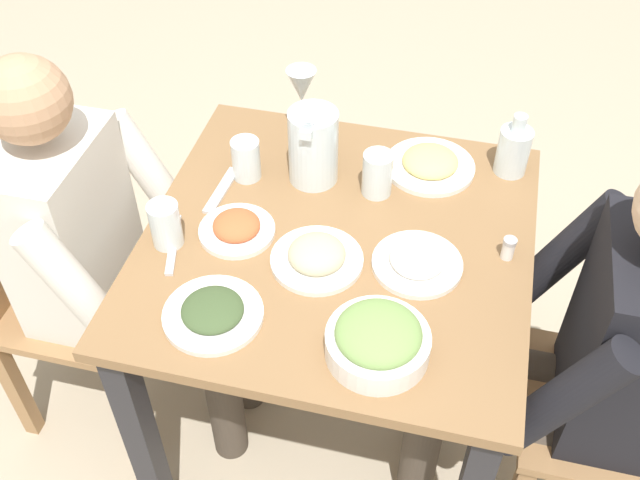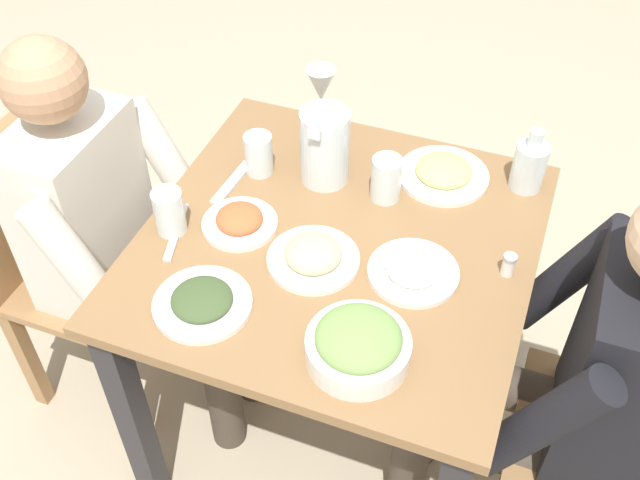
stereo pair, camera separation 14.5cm
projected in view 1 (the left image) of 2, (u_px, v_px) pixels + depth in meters
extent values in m
plane|color=tan|center=(333.00, 417.00, 2.22)|extent=(8.00, 8.00, 0.00)
cube|color=olive|center=(337.00, 243.00, 1.70)|extent=(0.87, 0.87, 0.03)
cube|color=#232328|center=(493.00, 266.00, 2.17)|extent=(0.06, 0.06, 0.72)
cube|color=#232328|center=(142.00, 438.00, 1.77)|extent=(0.06, 0.06, 0.72)
cube|color=#232328|center=(242.00, 223.00, 2.30)|extent=(0.06, 0.06, 0.72)
cube|color=#997047|center=(520.00, 392.00, 2.04)|extent=(0.04, 0.04, 0.42)
cube|color=#997047|center=(609.00, 412.00, 1.73)|extent=(0.40, 0.40, 0.03)
cube|color=#997047|center=(73.00, 295.00, 2.28)|extent=(0.04, 0.04, 0.42)
cube|color=#997047|center=(15.00, 386.00, 2.05)|extent=(0.04, 0.04, 0.42)
cube|color=#997047|center=(177.00, 316.00, 2.23)|extent=(0.04, 0.04, 0.42)
cube|color=#997047|center=(130.00, 412.00, 1.99)|extent=(0.04, 0.04, 0.42)
cube|color=#997047|center=(82.00, 299.00, 1.98)|extent=(0.40, 0.40, 0.03)
cube|color=black|center=(628.00, 340.00, 1.55)|extent=(0.32, 0.20, 0.50)
cylinder|color=#473D33|center=(509.00, 428.00, 1.72)|extent=(0.11, 0.38, 0.11)
cylinder|color=#473D33|center=(420.00, 453.00, 1.89)|extent=(0.10, 0.10, 0.45)
cylinder|color=black|center=(561.00, 400.00, 1.42)|extent=(0.08, 0.23, 0.37)
cylinder|color=#473D33|center=(514.00, 369.00, 1.84)|extent=(0.11, 0.38, 0.11)
cylinder|color=#473D33|center=(429.00, 397.00, 2.01)|extent=(0.10, 0.10, 0.45)
cylinder|color=black|center=(563.00, 254.00, 1.70)|extent=(0.08, 0.23, 0.37)
cube|color=silver|center=(68.00, 229.00, 1.79)|extent=(0.32, 0.20, 0.50)
sphere|color=tan|center=(25.00, 100.00, 1.53)|extent=(0.19, 0.19, 0.19)
cylinder|color=#473D33|center=(172.00, 294.00, 2.01)|extent=(0.11, 0.38, 0.11)
cylinder|color=#473D33|center=(244.00, 351.00, 2.12)|extent=(0.10, 0.10, 0.45)
cylinder|color=silver|center=(154.00, 178.00, 1.89)|extent=(0.08, 0.23, 0.37)
cylinder|color=#473D33|center=(147.00, 343.00, 1.90)|extent=(0.11, 0.38, 0.11)
cylinder|color=#473D33|center=(225.00, 401.00, 2.00)|extent=(0.10, 0.10, 0.45)
cylinder|color=silver|center=(81.00, 294.00, 1.61)|extent=(0.08, 0.23, 0.37)
cylinder|color=silver|center=(313.00, 147.00, 1.78)|extent=(0.12, 0.12, 0.19)
cube|color=silver|center=(321.00, 125.00, 1.82)|extent=(0.02, 0.02, 0.11)
cube|color=silver|center=(307.00, 132.00, 1.68)|extent=(0.04, 0.03, 0.02)
cylinder|color=white|center=(377.00, 344.00, 1.45)|extent=(0.21, 0.21, 0.05)
ellipsoid|color=#759951|center=(378.00, 333.00, 1.42)|extent=(0.17, 0.17, 0.06)
cylinder|color=white|center=(430.00, 166.00, 1.86)|extent=(0.22, 0.22, 0.01)
ellipsoid|color=#E0C670|center=(430.00, 161.00, 1.85)|extent=(0.14, 0.14, 0.04)
cylinder|color=white|center=(317.00, 260.00, 1.63)|extent=(0.20, 0.20, 0.01)
ellipsoid|color=#B7AD89|center=(317.00, 254.00, 1.62)|extent=(0.13, 0.13, 0.06)
cylinder|color=white|center=(213.00, 315.00, 1.53)|extent=(0.21, 0.21, 0.01)
ellipsoid|color=#3D512D|center=(212.00, 310.00, 1.52)|extent=(0.13, 0.13, 0.04)
cylinder|color=white|center=(417.00, 264.00, 1.63)|extent=(0.20, 0.20, 0.01)
ellipsoid|color=white|center=(418.00, 258.00, 1.61)|extent=(0.12, 0.12, 0.05)
cylinder|color=white|center=(237.00, 231.00, 1.70)|extent=(0.17, 0.17, 0.01)
ellipsoid|color=#CC5B33|center=(236.00, 225.00, 1.69)|extent=(0.11, 0.11, 0.05)
cylinder|color=silver|center=(246.00, 159.00, 1.81)|extent=(0.07, 0.07, 0.11)
cylinder|color=silver|center=(165.00, 224.00, 1.65)|extent=(0.07, 0.07, 0.11)
cylinder|color=silver|center=(377.00, 174.00, 1.77)|extent=(0.07, 0.07, 0.11)
cylinder|color=silver|center=(302.00, 134.00, 1.97)|extent=(0.07, 0.07, 0.01)
cylinder|color=silver|center=(302.00, 117.00, 1.93)|extent=(0.01, 0.01, 0.10)
cone|color=silver|center=(301.00, 86.00, 1.86)|extent=(0.08, 0.08, 0.09)
cylinder|color=silver|center=(513.00, 151.00, 1.82)|extent=(0.08, 0.08, 0.12)
cylinder|color=gold|center=(511.00, 159.00, 1.84)|extent=(0.07, 0.07, 0.07)
cylinder|color=silver|center=(519.00, 124.00, 1.76)|extent=(0.03, 0.03, 0.04)
cylinder|color=white|center=(508.00, 250.00, 1.64)|extent=(0.03, 0.03, 0.04)
cylinder|color=#B2B2B7|center=(510.00, 241.00, 1.62)|extent=(0.03, 0.03, 0.01)
cube|color=silver|center=(222.00, 190.00, 1.80)|extent=(0.17, 0.04, 0.01)
cube|color=silver|center=(173.00, 244.00, 1.67)|extent=(0.18, 0.07, 0.01)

